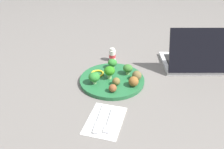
% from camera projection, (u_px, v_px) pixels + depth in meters
% --- Properties ---
extents(ground_plane, '(4.00, 4.00, 0.00)m').
position_uv_depth(ground_plane, '(112.00, 82.00, 1.03)').
color(ground_plane, slate).
extents(plate, '(0.28, 0.28, 0.02)m').
position_uv_depth(plate, '(112.00, 80.00, 1.02)').
color(plate, '#236638').
rests_on(plate, ground_plane).
extents(broccoli_floret_back_right, '(0.05, 0.05, 0.06)m').
position_uv_depth(broccoli_floret_back_right, '(110.00, 71.00, 1.00)').
color(broccoli_floret_back_right, '#A8D082').
rests_on(broccoli_floret_back_right, plate).
extents(broccoli_floret_back_left, '(0.04, 0.04, 0.05)m').
position_uv_depth(broccoli_floret_back_left, '(128.00, 68.00, 1.04)').
color(broccoli_floret_back_left, '#ACD07F').
rests_on(broccoli_floret_back_left, plate).
extents(broccoli_floret_center, '(0.04, 0.04, 0.05)m').
position_uv_depth(broccoli_floret_center, '(112.00, 63.00, 1.08)').
color(broccoli_floret_center, '#ACC471').
rests_on(broccoli_floret_center, plate).
extents(broccoli_floret_mid_right, '(0.05, 0.05, 0.05)m').
position_uv_depth(broccoli_floret_mid_right, '(94.00, 77.00, 0.97)').
color(broccoli_floret_mid_right, '#96C780').
rests_on(broccoli_floret_mid_right, plate).
extents(meatball_front_left, '(0.04, 0.04, 0.04)m').
position_uv_depth(meatball_front_left, '(137.00, 75.00, 1.00)').
color(meatball_front_left, brown).
rests_on(meatball_front_left, plate).
extents(meatball_center, '(0.03, 0.03, 0.03)m').
position_uv_depth(meatball_center, '(113.00, 88.00, 0.93)').
color(meatball_center, brown).
rests_on(meatball_center, plate).
extents(meatball_mid_left, '(0.04, 0.04, 0.04)m').
position_uv_depth(meatball_mid_left, '(134.00, 81.00, 0.96)').
color(meatball_mid_left, brown).
rests_on(meatball_mid_left, plate).
extents(meatball_back_left, '(0.03, 0.03, 0.03)m').
position_uv_depth(meatball_back_left, '(116.00, 81.00, 0.97)').
color(meatball_back_left, brown).
rests_on(meatball_back_left, plate).
extents(pepper_ring_near_rim, '(0.08, 0.08, 0.01)m').
position_uv_depth(pepper_ring_near_rim, '(97.00, 73.00, 1.05)').
color(pepper_ring_near_rim, yellow).
rests_on(pepper_ring_near_rim, plate).
extents(napkin, '(0.18, 0.14, 0.01)m').
position_uv_depth(napkin, '(105.00, 120.00, 0.81)').
color(napkin, white).
rests_on(napkin, ground_plane).
extents(fork, '(0.12, 0.02, 0.01)m').
position_uv_depth(fork, '(110.00, 122.00, 0.80)').
color(fork, silver).
rests_on(fork, napkin).
extents(knife, '(0.15, 0.02, 0.01)m').
position_uv_depth(knife, '(100.00, 120.00, 0.81)').
color(knife, silver).
rests_on(knife, napkin).
extents(yogurt_bottle, '(0.03, 0.03, 0.07)m').
position_uv_depth(yogurt_bottle, '(112.00, 55.00, 1.18)').
color(yogurt_bottle, white).
rests_on(yogurt_bottle, ground_plane).
extents(laptop, '(0.27, 0.35, 0.21)m').
position_uv_depth(laptop, '(198.00, 59.00, 1.12)').
color(laptop, silver).
rests_on(laptop, ground_plane).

